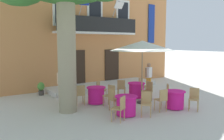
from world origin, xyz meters
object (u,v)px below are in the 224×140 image
Objects in this scene: ground_planter_left at (41,88)px; cafe_table_front at (175,100)px; cafe_chair_middle_1 at (142,85)px; cafe_chair_front_2 at (162,99)px; cafe_chair_far_side_1 at (80,94)px; cafe_chair_far_side_2 at (110,94)px; cafe_chair_far_side_0 at (100,89)px; cafe_chair_middle_0 at (148,90)px; cafe_chair_near_tree_0 at (120,107)px; pedestrian_near_entrance at (149,76)px; cafe_table_middle at (136,90)px; cafe_chair_near_tree_2 at (114,98)px; cafe_chair_front_1 at (170,93)px; cafe_table_far_side at (96,95)px; cafe_chair_middle_2 at (121,87)px; cafe_chair_near_tree_1 at (146,102)px; cafe_chair_front_0 at (194,98)px; cafe_table_near_tree at (126,105)px; pedestrian_mid_plaza at (63,83)px; cafe_umbrella at (142,46)px.

cafe_table_front is at bearing -57.47° from ground_planter_left.
cafe_chair_middle_1 is 3.07m from cafe_chair_front_2.
cafe_chair_far_side_1 is 1.31m from cafe_chair_far_side_2.
cafe_chair_middle_1 and cafe_chair_far_side_0 have the same top height.
cafe_chair_middle_0 and cafe_chair_far_side_1 have the same top height.
cafe_chair_near_tree_0 is 1.05× the size of cafe_table_front.
cafe_chair_far_side_2 is 3.45m from pedestrian_near_entrance.
cafe_chair_far_side_1 is (-3.06, 1.08, 0.00)m from cafe_chair_middle_0.
cafe_table_front is at bearing -89.91° from cafe_table_middle.
cafe_table_middle is 0.95× the size of cafe_chair_front_2.
cafe_chair_near_tree_2 is (0.57, 1.18, 0.00)m from cafe_chair_near_tree_0.
ground_planter_left is 0.42× the size of pedestrian_near_entrance.
cafe_chair_front_1 is 3.33m from cafe_table_far_side.
ground_planter_left is (-1.46, 3.16, -0.01)m from cafe_table_far_side.
cafe_chair_front_1 is (0.41, 0.63, 0.14)m from cafe_table_front.
pedestrian_near_entrance is at bearing 1.16° from cafe_chair_middle_2.
cafe_chair_near_tree_1 reaches higher than cafe_table_front.
cafe_chair_middle_0 is at bearing 99.58° from cafe_chair_front_0.
cafe_chair_middle_2 and cafe_chair_far_side_2 have the same top height.
cafe_chair_middle_2 is at bearing 56.10° from cafe_table_near_tree.
cafe_chair_near_tree_0 reaches higher than cafe_table_middle.
pedestrian_mid_plaza is (-1.78, 3.61, 0.41)m from cafe_chair_near_tree_1.
cafe_table_front is (0.61, -2.89, -0.14)m from cafe_chair_middle_2.
cafe_chair_near_tree_2 is 2.63m from cafe_table_middle.
cafe_chair_near_tree_0 and cafe_chair_near_tree_2 have the same top height.
cafe_chair_far_side_0 is 3.32m from ground_planter_left.
cafe_chair_near_tree_1 is at bearing -89.36° from cafe_chair_far_side_0.
cafe_chair_far_side_2 is (-1.96, -0.50, 0.14)m from cafe_table_middle.
cafe_chair_middle_2 is 1.00× the size of cafe_chair_front_2.
cafe_chair_near_tree_1 is 3.10m from cafe_chair_middle_2.
cafe_chair_near_tree_0 is 3.39m from cafe_chair_front_0.
pedestrian_near_entrance is at bearing -29.83° from ground_planter_left.
cafe_umbrella is at bearing 30.97° from cafe_table_near_tree.
cafe_chair_middle_0 is at bearing 28.28° from cafe_table_near_tree.
cafe_table_near_tree is 4.39m from pedestrian_near_entrance.
pedestrian_near_entrance is (2.97, 2.95, 0.41)m from cafe_chair_near_tree_1.
ground_planter_left is (-1.45, 5.37, -0.01)m from cafe_table_near_tree.
cafe_table_near_tree is at bearing -151.72° from cafe_chair_middle_0.
cafe_chair_front_2 is (-0.15, -2.86, 0.00)m from cafe_chair_middle_2.
cafe_chair_far_side_2 is at bearing -68.74° from cafe_table_far_side.
cafe_chair_front_0 is at bearing -50.17° from cafe_table_far_side.
pedestrian_mid_plaza is at bearing 110.55° from cafe_table_near_tree.
cafe_chair_far_side_2 is at bearing -144.92° from cafe_chair_middle_2.
cafe_umbrella is at bearing 9.37° from cafe_chair_near_tree_2.
cafe_chair_near_tree_0 and cafe_chair_front_1 have the same top height.
cafe_chair_near_tree_0 is 3.48m from cafe_umbrella.
cafe_chair_front_1 is 1.00× the size of cafe_chair_far_side_2.
cafe_chair_near_tree_1 is 1.05× the size of cafe_table_far_side.
pedestrian_near_entrance is (1.92, 0.04, 0.41)m from cafe_chair_middle_2.
cafe_chair_near_tree_1 is at bearing -130.22° from cafe_chair_middle_1.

